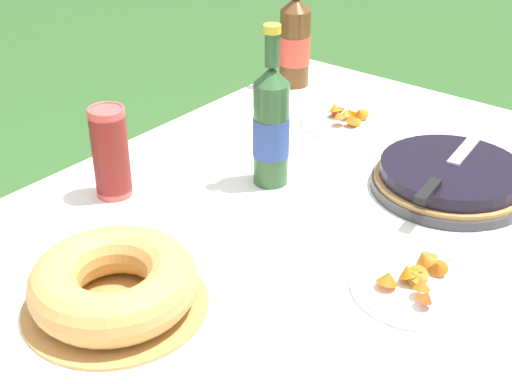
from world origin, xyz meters
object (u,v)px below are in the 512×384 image
(bundt_cake, at_px, (114,284))
(snack_plate_near, at_px, (416,283))
(snack_plate_right, at_px, (346,119))
(cup_stack, at_px, (111,153))
(cider_bottle_amber, at_px, (295,42))
(cider_bottle_green, at_px, (271,126))
(serving_knife, at_px, (448,168))
(berry_tart, at_px, (451,178))

(bundt_cake, xyz_separation_m, snack_plate_near, (0.34, -0.35, -0.03))
(snack_plate_right, bearing_deg, bundt_cake, -173.60)
(cup_stack, relative_size, snack_plate_near, 0.87)
(bundt_cake, bearing_deg, cup_stack, 48.74)
(snack_plate_near, bearing_deg, cider_bottle_amber, 48.41)
(cider_bottle_green, relative_size, snack_plate_near, 1.54)
(cider_bottle_amber, height_order, snack_plate_right, cider_bottle_amber)
(serving_knife, relative_size, cider_bottle_amber, 1.16)
(cider_bottle_green, bearing_deg, berry_tart, -56.89)
(bundt_cake, xyz_separation_m, snack_plate_right, (0.83, 0.09, -0.03))
(bundt_cake, bearing_deg, snack_plate_right, 6.40)
(cider_bottle_amber, xyz_separation_m, snack_plate_right, (-0.14, -0.26, -0.11))
(snack_plate_near, bearing_deg, snack_plate_right, 42.38)
(bundt_cake, relative_size, cup_stack, 1.57)
(serving_knife, xyz_separation_m, snack_plate_near, (-0.31, -0.10, -0.05))
(berry_tart, relative_size, cider_bottle_green, 0.96)
(cup_stack, bearing_deg, bundt_cake, -131.26)
(cider_bottle_amber, relative_size, snack_plate_near, 1.49)
(berry_tart, distance_m, snack_plate_near, 0.36)
(bundt_cake, bearing_deg, snack_plate_near, -46.09)
(cider_bottle_green, xyz_separation_m, cider_bottle_amber, (0.48, 0.29, -0.01))
(bundt_cake, xyz_separation_m, cider_bottle_amber, (0.96, 0.35, 0.08))
(cider_bottle_green, bearing_deg, bundt_cake, -173.01)
(cider_bottle_amber, bearing_deg, bundt_cake, -160.01)
(serving_knife, xyz_separation_m, cup_stack, (-0.41, 0.53, 0.03))
(serving_knife, distance_m, snack_plate_near, 0.33)
(snack_plate_right, bearing_deg, cider_bottle_green, -174.43)
(cider_bottle_amber, bearing_deg, cider_bottle_green, -148.91)
(cider_bottle_green, bearing_deg, cider_bottle_amber, 31.09)
(serving_knife, xyz_separation_m, bundt_cake, (-0.65, 0.25, -0.02))
(snack_plate_near, bearing_deg, cider_bottle_green, 71.14)
(cup_stack, height_order, snack_plate_right, cup_stack)
(cider_bottle_amber, bearing_deg, cup_stack, -173.99)
(serving_knife, distance_m, bundt_cake, 0.70)
(bundt_cake, relative_size, cider_bottle_green, 0.88)
(snack_plate_right, bearing_deg, snack_plate_near, -137.62)
(berry_tart, relative_size, bundt_cake, 1.08)
(berry_tart, xyz_separation_m, bundt_cake, (-0.68, 0.25, 0.02))
(cider_bottle_amber, distance_m, snack_plate_near, 0.94)
(serving_knife, height_order, cup_stack, cup_stack)
(cider_bottle_amber, relative_size, snack_plate_right, 1.47)
(serving_knife, xyz_separation_m, cider_bottle_amber, (0.31, 0.60, 0.06))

